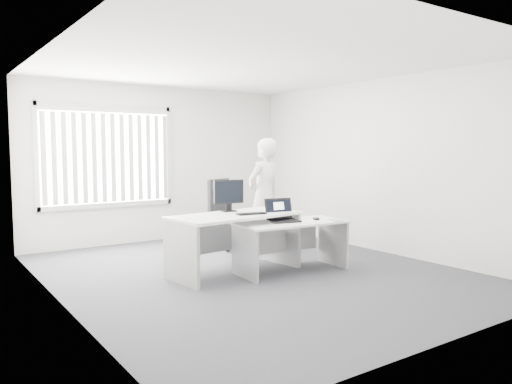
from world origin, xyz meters
TOP-DOWN VIEW (x-y plane):
  - ground at (0.00, 0.00)m, footprint 6.00×6.00m
  - wall_back at (0.00, 3.00)m, footprint 5.00×0.02m
  - wall_front at (0.00, -3.00)m, footprint 5.00×0.02m
  - wall_left at (-2.50, 0.00)m, footprint 0.02×6.00m
  - wall_right at (2.50, 0.00)m, footprint 0.02×6.00m
  - ceiling at (0.00, 0.00)m, footprint 5.00×6.00m
  - window at (-1.00, 2.96)m, footprint 2.32×0.06m
  - blinds at (-1.00, 2.90)m, footprint 2.20×0.10m
  - desk_near at (0.46, -0.25)m, footprint 1.55×0.80m
  - desk_far at (-0.23, 0.10)m, footprint 1.84×1.02m
  - office_chair at (0.58, 1.66)m, footprint 0.84×0.84m
  - person at (0.90, 1.01)m, footprint 0.76×0.58m
  - laptop at (0.36, -0.21)m, footprint 0.47×0.43m
  - paper_sheet at (0.73, -0.32)m, footprint 0.32×0.22m
  - mouse at (0.85, -0.31)m, footprint 0.10×0.12m
  - booklet at (1.06, -0.51)m, footprint 0.20×0.24m
  - keyboard at (-0.07, -0.05)m, footprint 0.41×0.18m
  - monitor at (-0.15, 0.39)m, footprint 0.46×0.19m

SIDE VIEW (x-z plane):
  - ground at x=0.00m, z-range 0.00..0.00m
  - office_chair at x=0.58m, z-range -0.22..0.94m
  - desk_near at x=0.46m, z-range 0.15..0.84m
  - desk_far at x=-0.23m, z-range 0.18..0.98m
  - paper_sheet at x=0.73m, z-range 0.69..0.69m
  - booklet at x=1.06m, z-range 0.69..0.70m
  - mouse at x=0.85m, z-range 0.69..0.73m
  - keyboard at x=-0.07m, z-range 0.80..0.82m
  - laptop at x=0.36m, z-range 0.69..1.00m
  - person at x=0.90m, z-range 0.00..1.84m
  - monitor at x=-0.15m, z-range 0.80..1.25m
  - wall_back at x=0.00m, z-range 0.00..2.80m
  - wall_front at x=0.00m, z-range 0.00..2.80m
  - wall_left at x=-2.50m, z-range 0.00..2.80m
  - wall_right at x=2.50m, z-range 0.00..2.80m
  - blinds at x=-1.00m, z-range 0.77..2.27m
  - window at x=-1.00m, z-range 0.67..2.43m
  - ceiling at x=0.00m, z-range 2.79..2.81m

